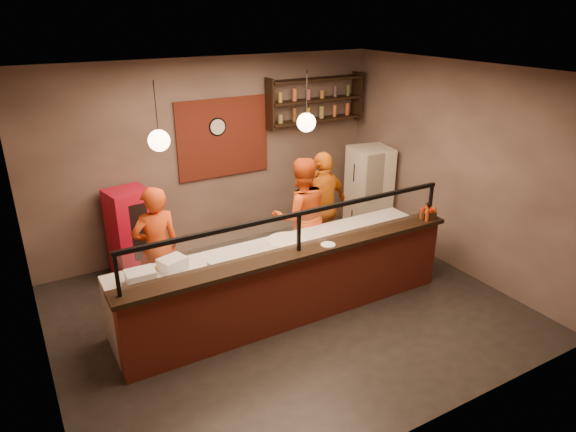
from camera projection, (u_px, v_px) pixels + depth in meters
floor at (287, 311)px, 7.11m from camera, size 6.00×6.00×0.00m
ceiling at (287, 73)px, 5.90m from camera, size 6.00×6.00×0.00m
wall_back at (212, 157)px, 8.51m from camera, size 6.00×0.00×6.00m
wall_left at (27, 256)px, 5.12m from camera, size 0.00×5.00×5.00m
wall_right at (456, 169)px, 7.89m from camera, size 0.00×5.00×5.00m
wall_front at (428, 291)px, 4.50m from camera, size 6.00×0.00×6.00m
brick_patch at (223, 138)px, 8.47m from camera, size 1.60×0.04×1.30m
service_counter at (298, 289)px, 6.68m from camera, size 4.60×0.25×1.00m
counter_ledge at (299, 252)px, 6.48m from camera, size 4.70×0.37×0.06m
worktop_cabinet at (280, 278)px, 7.11m from camera, size 4.60×0.75×0.85m
worktop at (280, 248)px, 6.94m from camera, size 4.60×0.75×0.05m
sneeze_guard at (299, 228)px, 6.35m from camera, size 4.50×0.05×0.52m
wall_shelving at (315, 100)px, 8.94m from camera, size 1.84×0.28×0.85m
wall_clock at (217, 127)px, 8.34m from camera, size 0.30×0.04×0.30m
pendant_left at (159, 140)px, 5.62m from camera, size 0.24×0.24×0.77m
pendant_right at (306, 122)px, 6.49m from camera, size 0.24×0.24×0.77m
cook_left at (157, 249)px, 6.92m from camera, size 0.66×0.45×1.76m
cook_mid at (301, 217)px, 7.83m from camera, size 1.04×0.89×1.87m
cook_right at (323, 207)px, 8.24m from camera, size 1.17×0.78×1.84m
fridge at (368, 191)px, 9.27m from camera, size 0.78×0.74×1.63m
red_cooler at (131, 233)px, 7.87m from camera, size 0.69×0.65×1.39m
pizza_dough at (286, 240)px, 7.12m from camera, size 0.60×0.60×0.01m
prep_tub_a at (141, 277)px, 5.99m from camera, size 0.34×0.27×0.17m
prep_tub_b at (173, 264)px, 6.31m from camera, size 0.38×0.34×0.16m
prep_tub_c at (222, 266)px, 6.27m from camera, size 0.34×0.30×0.14m
rolling_pin at (146, 273)px, 6.20m from camera, size 0.33×0.17×0.06m
condiment_caddy at (428, 215)px, 7.42m from camera, size 0.25×0.22×0.11m
pepper_mill at (427, 210)px, 7.47m from camera, size 0.06×0.06×0.21m
small_plate at (328, 245)px, 6.61m from camera, size 0.25×0.25×0.01m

